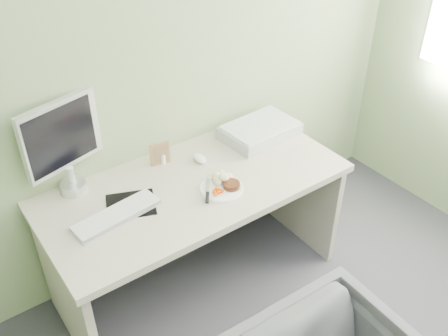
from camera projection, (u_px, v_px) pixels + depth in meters
wall_back at (149, 47)px, 2.48m from camera, size 3.50×0.00×3.50m
desk at (196, 210)px, 2.70m from camera, size 1.60×0.75×0.73m
plate at (221, 189)px, 2.54m from camera, size 0.22×0.22×0.01m
steak at (231, 185)px, 2.53m from camera, size 0.10×0.10×0.03m
potato_pile at (220, 176)px, 2.57m from camera, size 0.12×0.10×0.06m
carrot_heap at (216, 191)px, 2.49m from camera, size 0.06×0.06×0.03m
steak_knife at (208, 194)px, 2.48m from camera, size 0.13×0.18×0.01m
mousepad at (131, 204)px, 2.44m from camera, size 0.30×0.28×0.00m
keyboard at (117, 215)px, 2.36m from camera, size 0.44×0.18×0.02m
computer_mouse at (200, 159)px, 2.74m from camera, size 0.06×0.10×0.04m
photo_frame at (160, 154)px, 2.69m from camera, size 0.11×0.04×0.14m
eyedrop_bottle at (163, 159)px, 2.71m from camera, size 0.03×0.03×0.08m
scanner at (260, 131)px, 2.95m from camera, size 0.45×0.32×0.07m
monitor at (63, 143)px, 2.38m from camera, size 0.41×0.16×0.50m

